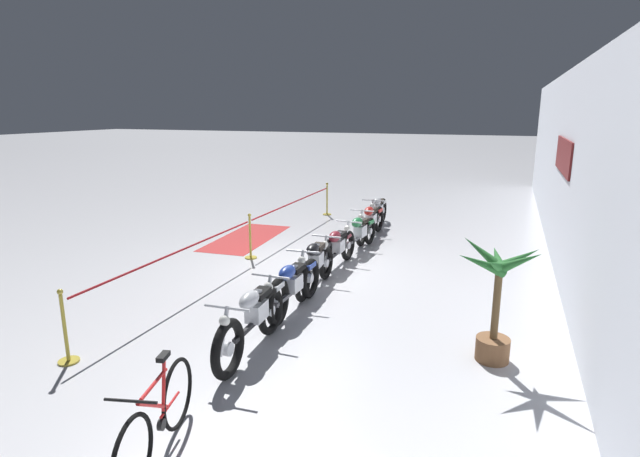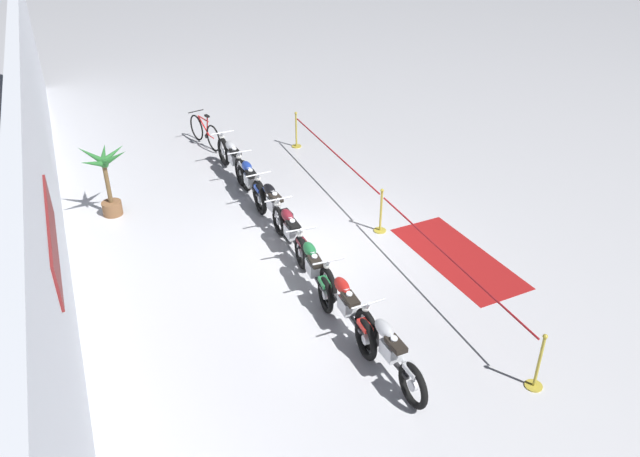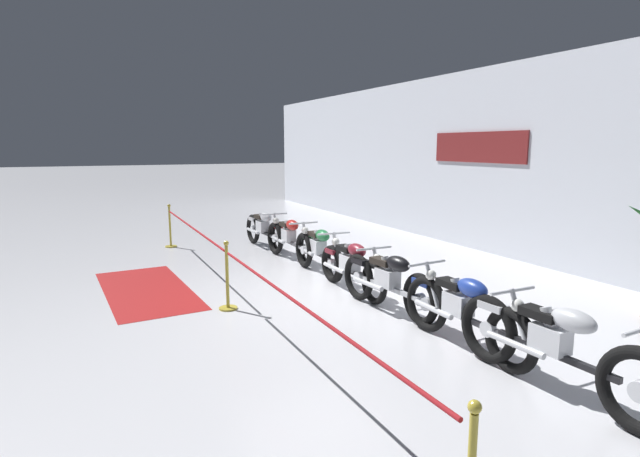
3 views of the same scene
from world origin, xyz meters
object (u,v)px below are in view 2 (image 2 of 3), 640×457
object	(u,v)px
stanchion_mid_right	(296,135)
motorcycle_silver_0	(389,350)
potted_palm_left_of_row	(107,179)
stanchion_far_left	(415,233)
stanchion_mid_left	(381,217)
motorcycle_black_4	(273,205)
motorcycle_green_2	(313,267)
floor_banner	(457,257)
motorcycle_red_1	(346,306)
bicycle	(205,132)
motorcycle_maroon_3	(291,232)
motorcycle_silver_6	(234,160)
motorcycle_blue_5	(250,181)

from	to	relation	value
stanchion_mid_right	motorcycle_silver_0	bearing A→B (deg)	167.90
potted_palm_left_of_row	stanchion_far_left	xyz separation A→B (m)	(-4.55, -5.40, -0.17)
motorcycle_silver_0	stanchion_mid_left	bearing A→B (deg)	-26.14
motorcycle_black_4	motorcycle_green_2	bearing A→B (deg)	177.43
stanchion_mid_right	potted_palm_left_of_row	bearing A→B (deg)	111.08
motorcycle_green_2	motorcycle_black_4	world-z (taller)	motorcycle_black_4
stanchion_far_left	stanchion_mid_left	distance (m)	1.47
floor_banner	motorcycle_black_4	bearing A→B (deg)	43.72
motorcycle_green_2	stanchion_far_left	world-z (taller)	stanchion_far_left
potted_palm_left_of_row	floor_banner	distance (m)	8.00
stanchion_mid_right	motorcycle_red_1	bearing A→B (deg)	165.05
stanchion_far_left	bicycle	bearing A→B (deg)	17.15
motorcycle_silver_0	motorcycle_black_4	size ratio (longest dim) A/B	0.94
potted_palm_left_of_row	stanchion_mid_right	bearing A→B (deg)	-68.92
motorcycle_silver_0	motorcycle_red_1	distance (m)	1.33
motorcycle_maroon_3	motorcycle_silver_6	distance (m)	3.93
motorcycle_black_4	motorcycle_silver_0	bearing A→B (deg)	-178.96
potted_palm_left_of_row	stanchion_mid_right	size ratio (longest dim) A/B	1.65
potted_palm_left_of_row	stanchion_mid_left	distance (m)	6.26
motorcycle_blue_5	stanchion_far_left	distance (m)	4.61
stanchion_mid_left	motorcycle_black_4	bearing A→B (deg)	59.10
motorcycle_red_1	motorcycle_silver_6	xyz separation A→B (m)	(6.68, 0.09, 0.02)
motorcycle_silver_0	motorcycle_green_2	xyz separation A→B (m)	(2.65, 0.21, -0.01)
motorcycle_green_2	potted_palm_left_of_row	distance (m)	5.55
motorcycle_black_4	stanchion_mid_left	world-z (taller)	stanchion_mid_left
motorcycle_silver_0	motorcycle_maroon_3	distance (m)	4.08
motorcycle_black_4	potted_palm_left_of_row	distance (m)	3.84
motorcycle_red_1	floor_banner	size ratio (longest dim) A/B	0.74
stanchion_far_left	stanchion_mid_left	world-z (taller)	same
motorcycle_silver_0	motorcycle_maroon_3	world-z (taller)	motorcycle_silver_0
potted_palm_left_of_row	stanchion_mid_left	size ratio (longest dim) A/B	1.65
motorcycle_green_2	potted_palm_left_of_row	xyz separation A→B (m)	(4.52, 3.20, 0.44)
stanchion_far_left	stanchion_mid_right	bearing A→B (deg)	-0.00
stanchion_far_left	motorcycle_silver_6	bearing A→B (deg)	22.36
motorcycle_silver_0	motorcycle_red_1	size ratio (longest dim) A/B	0.93
bicycle	stanchion_mid_right	size ratio (longest dim) A/B	1.65
bicycle	stanchion_mid_right	xyz separation A→B (m)	(-1.13, -2.39, -0.05)
motorcycle_green_2	motorcycle_black_4	xyz separation A→B (m)	(2.64, -0.12, 0.01)
motorcycle_silver_0	motorcycle_maroon_3	size ratio (longest dim) A/B	1.03
motorcycle_blue_5	stanchion_mid_right	size ratio (longest dim) A/B	2.22
motorcycle_blue_5	motorcycle_silver_6	xyz separation A→B (m)	(1.33, 0.02, 0.02)
motorcycle_silver_0	floor_banner	size ratio (longest dim) A/B	0.69
stanchion_far_left	motorcycle_maroon_3	bearing A→B (deg)	55.51
bicycle	stanchion_mid_right	bearing A→B (deg)	-115.27
motorcycle_maroon_3	bicycle	bearing A→B (deg)	2.54
motorcycle_silver_0	stanchion_far_left	distance (m)	3.30
motorcycle_black_4	bicycle	size ratio (longest dim) A/B	1.34
stanchion_mid_left	stanchion_mid_right	xyz separation A→B (m)	(5.21, 0.00, 0.00)
motorcycle_silver_6	bicycle	bearing A→B (deg)	4.37
motorcycle_silver_0	stanchion_mid_right	distance (m)	9.46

